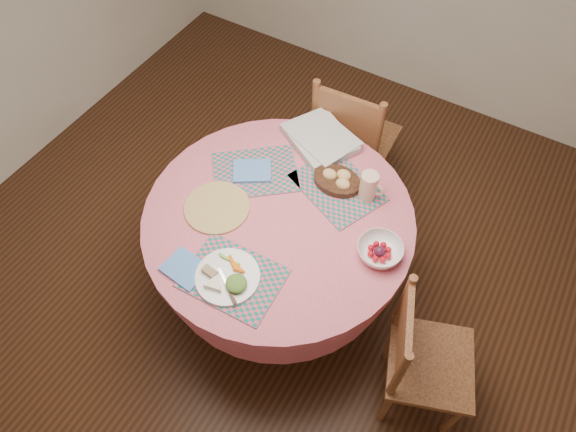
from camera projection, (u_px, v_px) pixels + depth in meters
name	position (u px, v px, depth m)	size (l,w,h in m)	color
ground	(280.00, 291.00, 2.93)	(4.00, 4.00, 0.00)	#331C0F
room_envelope	(274.00, 28.00, 1.53)	(4.01, 4.01, 2.71)	silver
dining_table	(279.00, 239.00, 2.48)	(1.24, 1.24, 0.75)	#D7646D
chair_right	(421.00, 358.00, 2.25)	(0.49, 0.50, 0.85)	brown
chair_back	(352.00, 139.00, 2.94)	(0.46, 0.44, 0.95)	brown
placemat_front	(233.00, 278.00, 2.13)	(0.40, 0.30, 0.01)	#126A60
placemat_left	(255.00, 172.00, 2.47)	(0.40, 0.30, 0.01)	#126A60
placemat_back	(338.00, 187.00, 2.41)	(0.40, 0.30, 0.01)	#126A60
wicker_trivet	(217.00, 207.00, 2.34)	(0.30, 0.30, 0.01)	#AE834B
napkin_near	(185.00, 269.00, 2.15)	(0.18, 0.14, 0.01)	#4E80CA
napkin_far	(252.00, 171.00, 2.46)	(0.18, 0.14, 0.01)	#4E80CA
dinner_plate	(228.00, 277.00, 2.11)	(0.27, 0.27, 0.05)	white
bread_bowl	(337.00, 180.00, 2.40)	(0.23, 0.23, 0.08)	black
latte_mug	(369.00, 186.00, 2.32)	(0.12, 0.08, 0.14)	beige
fruit_bowl	(380.00, 251.00, 2.18)	(0.24, 0.24, 0.06)	white
newspaper_stack	(320.00, 138.00, 2.56)	(0.43, 0.40, 0.04)	silver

